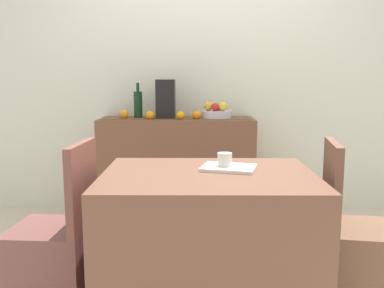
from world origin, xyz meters
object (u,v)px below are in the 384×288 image
object	(u,v)px
sideboard_console	(177,168)
chair_near_window	(55,260)
wine_bottle	(138,104)
fruit_bowl	(217,114)
coffee_cup	(225,161)
coffee_maker	(166,99)
open_book	(229,168)
chair_by_corner	(360,260)
dining_table	(207,241)

from	to	relation	value
sideboard_console	chair_near_window	bearing A→B (deg)	-111.26
wine_bottle	sideboard_console	bearing A→B (deg)	-0.00
fruit_bowl	coffee_cup	bearing A→B (deg)	-91.05
fruit_bowl	chair_near_window	world-z (taller)	fruit_bowl
coffee_maker	chair_near_window	distance (m)	1.78
fruit_bowl	wine_bottle	xyz separation A→B (m)	(-0.67, 0.00, 0.08)
open_book	chair_by_corner	world-z (taller)	chair_by_corner
fruit_bowl	wine_bottle	distance (m)	0.68
fruit_bowl	chair_by_corner	size ratio (longest dim) A/B	0.29
open_book	chair_near_window	xyz separation A→B (m)	(-0.93, -0.09, -0.48)
open_book	coffee_cup	bearing A→B (deg)	-179.93
sideboard_console	coffee_cup	xyz separation A→B (m)	(0.32, -1.42, 0.35)
wine_bottle	open_book	xyz separation A→B (m)	(0.67, -1.43, -0.25)
coffee_maker	chair_near_window	size ratio (longest dim) A/B	0.37
wine_bottle	open_book	size ratio (longest dim) A/B	1.08
coffee_cup	chair_by_corner	size ratio (longest dim) A/B	0.10
open_book	dining_table	bearing A→B (deg)	-126.40
coffee_cup	dining_table	bearing A→B (deg)	-133.96
coffee_cup	chair_near_window	distance (m)	1.05
fruit_bowl	open_book	distance (m)	1.44
sideboard_console	open_book	distance (m)	1.50
open_book	coffee_maker	bearing A→B (deg)	122.07
dining_table	coffee_cup	size ratio (longest dim) A/B	12.33
coffee_cup	coffee_maker	bearing A→B (deg)	106.10
dining_table	coffee_cup	distance (m)	0.44
coffee_maker	chair_by_corner	world-z (taller)	coffee_maker
wine_bottle	open_book	world-z (taller)	wine_bottle
coffee_maker	dining_table	distance (m)	1.69
coffee_cup	chair_by_corner	world-z (taller)	chair_by_corner
wine_bottle	coffee_maker	distance (m)	0.24
wine_bottle	chair_by_corner	xyz separation A→B (m)	(1.37, -1.52, -0.73)
fruit_bowl	coffee_maker	distance (m)	0.45
coffee_maker	open_book	distance (m)	1.52
wine_bottle	dining_table	world-z (taller)	wine_bottle
sideboard_console	chair_near_window	world-z (taller)	chair_near_window
sideboard_console	coffee_cup	bearing A→B (deg)	-77.45
coffee_maker	coffee_cup	size ratio (longest dim) A/B	3.71
sideboard_console	dining_table	bearing A→B (deg)	-81.65
dining_table	coffee_cup	xyz separation A→B (m)	(0.09, 0.10, 0.41)
dining_table	chair_near_window	size ratio (longest dim) A/B	1.22
open_book	chair_near_window	world-z (taller)	chair_near_window
chair_by_corner	dining_table	bearing A→B (deg)	-179.82
coffee_maker	chair_near_window	world-z (taller)	coffee_maker
coffee_maker	dining_table	size ratio (longest dim) A/B	0.30
fruit_bowl	open_book	size ratio (longest dim) A/B	0.92
sideboard_console	wine_bottle	world-z (taller)	wine_bottle
sideboard_console	chair_by_corner	distance (m)	1.84
wine_bottle	dining_table	distance (m)	1.73
sideboard_console	coffee_maker	size ratio (longest dim) A/B	4.01
dining_table	chair_near_window	world-z (taller)	chair_near_window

